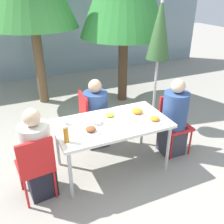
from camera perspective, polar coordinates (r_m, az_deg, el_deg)
ground_plane at (r=3.70m, az=0.00°, el=-12.36°), size 24.00×24.00×0.00m
building_facade at (r=7.29m, az=-15.36°, el=19.39°), size 10.00×0.20×3.00m
dining_table at (r=3.31m, az=0.00°, el=-3.19°), size 1.49×0.82×0.74m
chair_left at (r=3.04m, az=-17.03°, el=-11.24°), size 0.44×0.44×0.88m
person_left at (r=3.09m, az=-16.57°, el=-9.76°), size 0.35×0.35×1.17m
chair_right at (r=3.91m, az=13.84°, el=-1.66°), size 0.41×0.41×0.88m
person_right at (r=3.81m, az=13.97°, el=-1.81°), size 0.37×0.37×1.20m
chair_far at (r=3.95m, az=-5.02°, el=-0.63°), size 0.41×0.41×0.88m
person_far at (r=3.93m, az=-3.68°, el=-0.81°), size 0.37×0.37×1.11m
closed_umbrella at (r=4.24m, az=10.79°, el=17.09°), size 0.39×0.39×2.22m
plate_0 at (r=3.39m, az=-0.53°, el=-0.87°), size 0.22×0.22×0.06m
plate_1 at (r=3.07m, az=-4.87°, el=-4.16°), size 0.24×0.24×0.07m
plate_2 at (r=3.49m, az=5.78°, el=-0.02°), size 0.28×0.28×0.08m
plate_3 at (r=3.34m, az=9.72°, el=-1.71°), size 0.23×0.23×0.07m
bottle at (r=2.88m, az=-10.45°, el=-5.07°), size 0.06×0.06×0.21m
drinking_cup at (r=3.28m, az=-10.80°, el=-2.07°), size 0.08×0.08×0.08m
salad_bowl at (r=3.25m, az=-3.78°, el=-2.19°), size 0.16×0.16×0.05m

